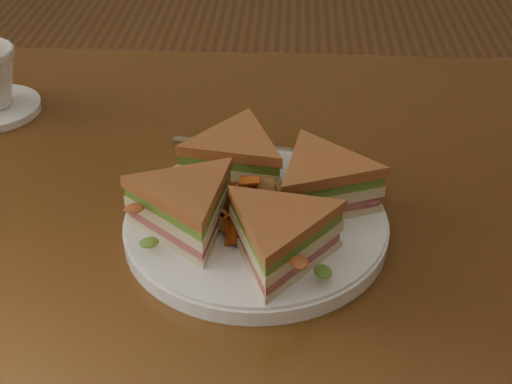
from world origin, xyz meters
TOP-DOWN VIEW (x-y plane):
  - table at (0.00, 0.00)m, footprint 1.20×0.80m
  - plate at (-0.01, -0.05)m, footprint 0.27×0.27m
  - sandwich_wedges at (-0.01, -0.05)m, footprint 0.30×0.30m
  - crisps_mound at (-0.01, -0.05)m, footprint 0.09×0.09m
  - spoon at (-0.04, 0.04)m, footprint 0.18×0.07m
  - knife at (-0.02, 0.11)m, footprint 0.21×0.04m

SIDE VIEW (x-z plane):
  - table at x=0.00m, z-range 0.28..1.03m
  - knife at x=-0.02m, z-range 0.75..0.75m
  - spoon at x=-0.04m, z-range 0.75..0.76m
  - plate at x=-0.01m, z-range 0.75..0.77m
  - crisps_mound at x=-0.01m, z-range 0.77..0.82m
  - sandwich_wedges at x=-0.01m, z-range 0.77..0.82m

